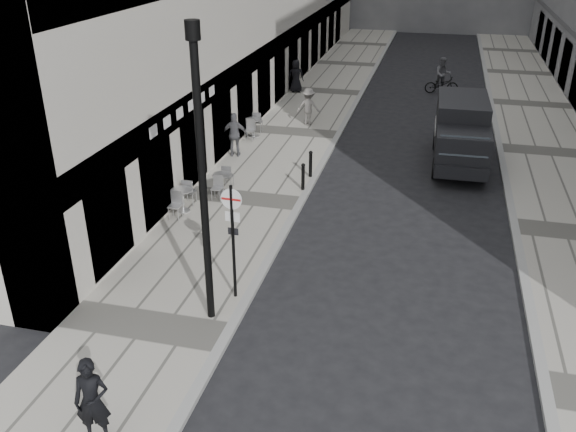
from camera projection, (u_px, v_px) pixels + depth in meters
name	position (u px, v px, depth m)	size (l,w,h in m)	color
ground	(179.00, 425.00, 11.78)	(120.00, 120.00, 0.00)	black
sidewalk	(295.00, 133.00, 27.91)	(4.00, 60.00, 0.12)	#A09D91
far_sidewalk	(550.00, 153.00, 25.51)	(4.00, 60.00, 0.12)	#A09D91
walking_man	(92.00, 401.00, 10.96)	(0.65, 0.42, 1.77)	black
sign_post	(233.00, 227.00, 14.78)	(0.53, 0.09, 3.08)	black
lamppost	(202.00, 168.00, 13.17)	(0.31, 0.31, 6.95)	black
bollard_near	(303.00, 177.00, 21.65)	(0.12, 0.12, 0.93)	black
bollard_far	(310.00, 165.00, 22.75)	(0.13, 0.13, 0.95)	black
panel_van	(461.00, 130.00, 23.98)	(2.08, 5.32, 2.48)	black
cyclist	(442.00, 79.00, 34.24)	(1.95, 1.01, 2.00)	black
pedestrian_a	(235.00, 135.00, 24.60)	(1.05, 0.44, 1.80)	#56575B
pedestrian_b	(308.00, 106.00, 28.52)	(1.11, 0.64, 1.71)	gray
pedestrian_c	(296.00, 76.00, 33.95)	(0.88, 0.57, 1.79)	black
cafe_table_near	(183.00, 198.00, 20.02)	(0.71, 1.60, 0.91)	silver
cafe_table_mid	(223.00, 182.00, 21.35)	(0.67, 1.51, 0.86)	#AAAAAC
cafe_table_far	(254.00, 126.00, 27.05)	(0.74, 1.66, 0.95)	#B5B6B8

